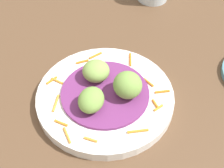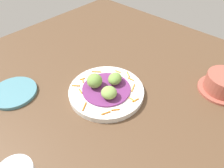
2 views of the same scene
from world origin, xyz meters
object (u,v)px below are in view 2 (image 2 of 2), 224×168
(guac_scoop_right, at_px, (95,81))
(terracotta_bowl, at_px, (223,84))
(guac_scoop_left, at_px, (109,93))
(guac_scoop_center, at_px, (115,79))
(main_plate, at_px, (106,91))
(side_plate_small, at_px, (14,92))

(guac_scoop_right, xyz_separation_m, terracotta_bowl, (-0.28, 0.30, -0.02))
(guac_scoop_left, height_order, guac_scoop_center, same)
(terracotta_bowl, bearing_deg, guac_scoop_left, -39.50)
(main_plate, xyz_separation_m, guac_scoop_left, (0.02, 0.03, 0.03))
(guac_scoop_right, relative_size, side_plate_small, 0.35)
(guac_scoop_center, bearing_deg, main_plate, -3.71)
(guac_scoop_left, height_order, terracotta_bowl, terracotta_bowl)
(guac_scoop_right, bearing_deg, terracotta_bowl, 133.01)
(main_plate, xyz_separation_m, terracotta_bowl, (-0.27, 0.27, 0.02))
(main_plate, relative_size, guac_scoop_center, 4.69)
(guac_scoop_left, distance_m, guac_scoop_right, 0.07)
(side_plate_small, height_order, terracotta_bowl, terracotta_bowl)
(guac_scoop_left, bearing_deg, main_plate, -123.71)
(main_plate, bearing_deg, guac_scoop_left, 56.29)
(guac_scoop_center, bearing_deg, guac_scoop_right, -33.71)
(main_plate, relative_size, side_plate_small, 1.65)
(guac_scoop_center, xyz_separation_m, guac_scoop_right, (0.06, -0.04, 0.01))
(side_plate_small, distance_m, terracotta_bowl, 0.68)
(guac_scoop_left, bearing_deg, guac_scoop_center, -153.71)
(guac_scoop_center, bearing_deg, terracotta_bowl, 130.51)
(guac_scoop_left, xyz_separation_m, terracotta_bowl, (-0.29, 0.24, -0.01))
(guac_scoop_left, xyz_separation_m, guac_scoop_center, (-0.06, -0.03, -0.00))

